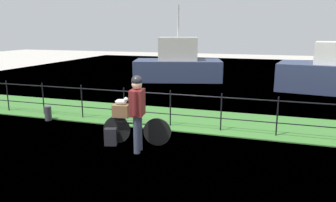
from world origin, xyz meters
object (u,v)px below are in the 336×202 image
Objects in this scene: bicycle_main at (136,130)px; terrier_dog at (122,101)px; backpack_on_paving at (111,137)px; wooden_crate at (121,111)px; cyclist_person at (137,107)px; moored_boat_mid at (178,65)px; mooring_bollard at (48,113)px.

bicycle_main is 4.97× the size of terrier_dog.
terrier_dog is at bearing -154.23° from backpack_on_paving.
bicycle_main is 0.56m from wooden_crate.
cyclist_person is 0.34× the size of moored_boat_mid.
wooden_crate reaches higher than bicycle_main.
cyclist_person reaches higher than wooden_crate.
terrier_dog is 0.07× the size of moored_boat_mid.
wooden_crate is at bearing -81.39° from moored_boat_mid.
moored_boat_mid is at bearing 100.61° from bicycle_main.
wooden_crate is at bearing -172.12° from bicycle_main.
mooring_bollard is at bearing 161.89° from bicycle_main.
wooden_crate is 0.08× the size of moored_boat_mid.
backpack_on_paving is at bearing -136.98° from terrier_dog.
bicycle_main is at bearing 7.88° from wooden_crate.
moored_boat_mid reaches higher than cyclist_person.
mooring_bollard is at bearing -99.61° from moored_boat_mid.
wooden_crate is at bearing 146.58° from cyclist_person.
mooring_bollard reaches higher than backpack_on_paving.
moored_boat_mid is at bearing 101.42° from cyclist_person.
terrier_dog reaches higher than bicycle_main.
cyclist_person is 3.89m from mooring_bollard.
wooden_crate is 0.92× the size of backpack_on_paving.
terrier_dog reaches higher than backpack_on_paving.
bicycle_main is at bearing -172.60° from backpack_on_paving.
mooring_bollard is at bearing -42.84° from backpack_on_paving.
terrier_dog reaches higher than mooring_bollard.
cyclist_person is at bearing 149.45° from backpack_on_paving.
terrier_dog is (0.02, 0.00, 0.22)m from wooden_crate.
backpack_on_paving is at bearing -25.59° from mooring_bollard.
backpack_on_paving is 10.04m from moored_boat_mid.
mooring_bollard is at bearing 159.14° from wooden_crate.
wooden_crate is (-0.34, -0.05, 0.45)m from bicycle_main.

